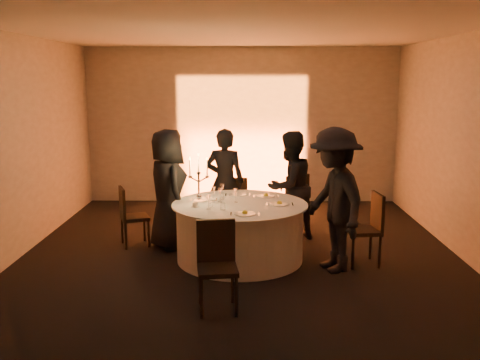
{
  "coord_description": "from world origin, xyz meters",
  "views": [
    {
      "loc": [
        0.08,
        -6.89,
        2.4
      ],
      "look_at": [
        0.0,
        0.2,
        1.05
      ],
      "focal_mm": 40.0,
      "sensor_mm": 36.0,
      "label": 1
    }
  ],
  "objects_px": {
    "chair_left": "(130,213)",
    "chair_back_left": "(236,201)",
    "banquet_table": "(240,232)",
    "chair_right": "(369,225)",
    "chair_back_right": "(293,201)",
    "guest_left": "(168,189)",
    "guest_right": "(334,200)",
    "chair_front": "(217,260)",
    "coffee_cup": "(195,204)",
    "guest_back_right": "(290,187)",
    "candelabra": "(199,185)",
    "guest_back_left": "(225,182)"
  },
  "relations": [
    {
      "from": "chair_back_right",
      "to": "guest_left",
      "type": "bearing_deg",
      "value": -11.88
    },
    {
      "from": "chair_left",
      "to": "chair_back_left",
      "type": "distance_m",
      "value": 1.71
    },
    {
      "from": "chair_back_right",
      "to": "chair_right",
      "type": "relative_size",
      "value": 1.02
    },
    {
      "from": "banquet_table",
      "to": "chair_left",
      "type": "xyz_separation_m",
      "value": [
        -1.6,
        0.57,
        0.1
      ]
    },
    {
      "from": "chair_right",
      "to": "guest_right",
      "type": "bearing_deg",
      "value": -73.03
    },
    {
      "from": "guest_back_left",
      "to": "guest_left",
      "type": "bearing_deg",
      "value": 54.42
    },
    {
      "from": "chair_back_left",
      "to": "candelabra",
      "type": "distance_m",
      "value": 1.45
    },
    {
      "from": "chair_right",
      "to": "coffee_cup",
      "type": "relative_size",
      "value": 8.61
    },
    {
      "from": "chair_left",
      "to": "guest_left",
      "type": "relative_size",
      "value": 0.51
    },
    {
      "from": "chair_back_left",
      "to": "guest_back_left",
      "type": "distance_m",
      "value": 0.39
    },
    {
      "from": "banquet_table",
      "to": "chair_left",
      "type": "relative_size",
      "value": 2.07
    },
    {
      "from": "guest_right",
      "to": "chair_front",
      "type": "bearing_deg",
      "value": -68.23
    },
    {
      "from": "chair_left",
      "to": "guest_left",
      "type": "xyz_separation_m",
      "value": [
        0.57,
        -0.06,
        0.37
      ]
    },
    {
      "from": "chair_back_right",
      "to": "guest_right",
      "type": "bearing_deg",
      "value": 71.77
    },
    {
      "from": "coffee_cup",
      "to": "guest_right",
      "type": "bearing_deg",
      "value": -6.53
    },
    {
      "from": "chair_front",
      "to": "guest_right",
      "type": "height_order",
      "value": "guest_right"
    },
    {
      "from": "guest_left",
      "to": "chair_left",
      "type": "bearing_deg",
      "value": 57.59
    },
    {
      "from": "chair_back_right",
      "to": "candelabra",
      "type": "height_order",
      "value": "candelabra"
    },
    {
      "from": "chair_left",
      "to": "chair_right",
      "type": "bearing_deg",
      "value": -124.16
    },
    {
      "from": "banquet_table",
      "to": "chair_right",
      "type": "xyz_separation_m",
      "value": [
        1.68,
        -0.17,
        0.15
      ]
    },
    {
      "from": "chair_front",
      "to": "guest_left",
      "type": "height_order",
      "value": "guest_left"
    },
    {
      "from": "guest_left",
      "to": "candelabra",
      "type": "height_order",
      "value": "guest_left"
    },
    {
      "from": "chair_back_left",
      "to": "guest_left",
      "type": "relative_size",
      "value": 0.52
    },
    {
      "from": "chair_back_left",
      "to": "guest_back_right",
      "type": "height_order",
      "value": "guest_back_right"
    },
    {
      "from": "chair_right",
      "to": "guest_right",
      "type": "relative_size",
      "value": 0.52
    },
    {
      "from": "guest_right",
      "to": "coffee_cup",
      "type": "height_order",
      "value": "guest_right"
    },
    {
      "from": "chair_back_left",
      "to": "guest_back_right",
      "type": "bearing_deg",
      "value": 151.79
    },
    {
      "from": "chair_right",
      "to": "guest_left",
      "type": "relative_size",
      "value": 0.55
    },
    {
      "from": "chair_right",
      "to": "chair_front",
      "type": "bearing_deg",
      "value": -60.39
    },
    {
      "from": "chair_front",
      "to": "guest_back_left",
      "type": "bearing_deg",
      "value": 82.98
    },
    {
      "from": "chair_left",
      "to": "chair_back_left",
      "type": "bearing_deg",
      "value": -83.69
    },
    {
      "from": "chair_front",
      "to": "chair_left",
      "type": "bearing_deg",
      "value": 115.43
    },
    {
      "from": "guest_left",
      "to": "guest_right",
      "type": "bearing_deg",
      "value": -138.72
    },
    {
      "from": "banquet_table",
      "to": "chair_front",
      "type": "relative_size",
      "value": 1.92
    },
    {
      "from": "chair_left",
      "to": "guest_right",
      "type": "relative_size",
      "value": 0.48
    },
    {
      "from": "chair_back_right",
      "to": "guest_left",
      "type": "distance_m",
      "value": 1.98
    },
    {
      "from": "coffee_cup",
      "to": "chair_back_right",
      "type": "bearing_deg",
      "value": 44.42
    },
    {
      "from": "banquet_table",
      "to": "chair_back_right",
      "type": "height_order",
      "value": "chair_back_right"
    },
    {
      "from": "chair_back_right",
      "to": "chair_right",
      "type": "distance_m",
      "value": 1.6
    },
    {
      "from": "chair_left",
      "to": "guest_back_right",
      "type": "xyz_separation_m",
      "value": [
        2.33,
        0.3,
        0.34
      ]
    },
    {
      "from": "banquet_table",
      "to": "chair_right",
      "type": "relative_size",
      "value": 1.9
    },
    {
      "from": "coffee_cup",
      "to": "candelabra",
      "type": "bearing_deg",
      "value": 84.67
    },
    {
      "from": "coffee_cup",
      "to": "candelabra",
      "type": "xyz_separation_m",
      "value": [
        0.03,
        0.27,
        0.2
      ]
    },
    {
      "from": "banquet_table",
      "to": "chair_front",
      "type": "bearing_deg",
      "value": -98.24
    },
    {
      "from": "guest_right",
      "to": "guest_back_right",
      "type": "bearing_deg",
      "value": -178.0
    },
    {
      "from": "chair_back_left",
      "to": "banquet_table",
      "type": "bearing_deg",
      "value": 96.67
    },
    {
      "from": "guest_back_right",
      "to": "chair_left",
      "type": "bearing_deg",
      "value": -32.68
    },
    {
      "from": "chair_left",
      "to": "chair_front",
      "type": "relative_size",
      "value": 0.93
    },
    {
      "from": "chair_right",
      "to": "guest_back_right",
      "type": "relative_size",
      "value": 0.57
    },
    {
      "from": "chair_front",
      "to": "candelabra",
      "type": "height_order",
      "value": "candelabra"
    }
  ]
}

